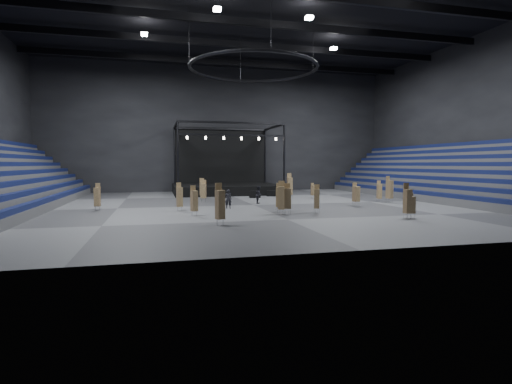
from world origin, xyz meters
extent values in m
plane|color=#4E4E51|center=(0.00, 0.00, 0.00)|extent=(50.00, 50.00, 0.00)
cube|color=black|center=(0.00, 0.00, 18.00)|extent=(50.00, 42.00, 0.20)
cube|color=black|center=(0.00, 21.00, 9.00)|extent=(50.00, 0.20, 18.00)
cube|color=black|center=(0.00, -21.00, 9.00)|extent=(50.00, 0.20, 18.00)
cube|color=black|center=(25.00, 0.00, 9.00)|extent=(0.20, 42.00, 18.00)
cube|color=#47474A|center=(-21.40, 0.00, 0.38)|extent=(7.20, 40.00, 0.75)
cube|color=#0D0F39|center=(-18.12, 0.00, 0.95)|extent=(0.59, 40.00, 0.40)
cube|color=#0D0F39|center=(-19.02, 0.00, 1.70)|extent=(0.59, 40.00, 0.40)
cube|color=#0D0F39|center=(-19.91, 0.00, 2.45)|extent=(0.59, 40.00, 0.40)
cube|color=#0D0F39|center=(-20.82, 0.00, 3.20)|extent=(0.59, 40.00, 0.40)
cube|color=#0D0F39|center=(-21.71, 0.00, 3.95)|extent=(0.59, 40.00, 0.40)
cube|color=#47474A|center=(21.40, 0.00, 0.38)|extent=(7.20, 40.00, 0.75)
cube|color=#0D0F39|center=(18.12, 0.00, 0.95)|extent=(0.59, 40.00, 0.40)
cube|color=#47474A|center=(21.85, 0.00, 0.75)|extent=(6.30, 40.00, 1.50)
cube|color=#0D0F39|center=(19.02, 0.00, 1.70)|extent=(0.59, 40.00, 0.40)
cube|color=#47474A|center=(22.30, 0.00, 1.12)|extent=(5.40, 40.00, 2.25)
cube|color=#0D0F39|center=(19.91, 0.00, 2.45)|extent=(0.59, 40.00, 0.40)
cube|color=#47474A|center=(22.75, 0.00, 1.50)|extent=(4.50, 40.00, 3.00)
cube|color=#0D0F39|center=(20.82, 0.00, 3.20)|extent=(0.59, 40.00, 0.40)
cube|color=#47474A|center=(23.20, 0.00, 1.88)|extent=(3.60, 40.00, 3.75)
cube|color=#0D0F39|center=(21.71, 0.00, 3.95)|extent=(0.59, 40.00, 0.40)
cube|color=#47474A|center=(23.65, 0.00, 2.25)|extent=(2.70, 40.00, 4.50)
cube|color=#0D0F39|center=(22.61, 0.00, 4.70)|extent=(0.59, 40.00, 0.40)
cube|color=#47474A|center=(24.10, 0.00, 2.62)|extent=(1.80, 40.00, 5.25)
cube|color=#0D0F39|center=(23.52, 0.00, 5.45)|extent=(0.59, 40.00, 0.40)
cube|color=#47474A|center=(24.55, 0.00, 3.00)|extent=(0.90, 40.00, 6.00)
cube|color=#0D0F39|center=(24.41, 0.00, 6.20)|extent=(0.59, 40.00, 0.40)
cube|color=black|center=(0.00, 15.50, 0.60)|extent=(14.00, 10.00, 1.20)
cube|color=black|center=(0.00, 20.30, 5.20)|extent=(13.30, 0.30, 8.00)
cylinder|color=black|center=(-6.60, 10.90, 5.10)|extent=(0.24, 0.24, 7.80)
cylinder|color=black|center=(-6.60, 20.10, 5.10)|extent=(0.24, 0.24, 7.80)
cylinder|color=black|center=(6.60, 10.90, 5.10)|extent=(0.24, 0.24, 7.80)
cylinder|color=black|center=(6.60, 20.10, 5.10)|extent=(0.24, 0.24, 7.80)
cube|color=black|center=(0.00, 10.90, 9.00)|extent=(13.40, 0.25, 0.25)
cube|color=black|center=(0.00, 20.10, 9.00)|extent=(13.40, 0.25, 0.25)
cube|color=black|center=(0.00, 10.90, 7.50)|extent=(13.40, 0.20, 0.20)
cylinder|color=white|center=(-5.50, 10.90, 7.10)|extent=(0.24, 0.24, 0.35)
cylinder|color=white|center=(-3.30, 10.90, 7.10)|extent=(0.24, 0.24, 0.35)
cylinder|color=white|center=(-1.10, 10.90, 7.10)|extent=(0.24, 0.24, 0.35)
cylinder|color=white|center=(1.10, 10.90, 7.10)|extent=(0.24, 0.24, 0.35)
cylinder|color=white|center=(3.30, 10.90, 7.10)|extent=(0.24, 0.24, 0.35)
cylinder|color=white|center=(5.50, 10.90, 7.10)|extent=(0.24, 0.24, 0.35)
torus|color=black|center=(0.00, 0.00, 13.00)|extent=(12.30, 12.30, 0.30)
cylinder|color=black|center=(6.00, 0.00, 15.50)|extent=(0.04, 0.04, 5.00)
cylinder|color=black|center=(0.00, 6.00, 15.50)|extent=(0.04, 0.04, 5.00)
cylinder|color=black|center=(-6.00, 0.00, 15.50)|extent=(0.04, 0.04, 5.00)
cylinder|color=black|center=(0.00, -6.00, 15.50)|extent=(0.04, 0.04, 5.00)
cube|color=black|center=(0.00, 0.00, 17.20)|extent=(49.00, 0.35, 0.70)
cube|color=black|center=(0.00, 7.00, 17.20)|extent=(49.00, 0.35, 0.70)
cube|color=black|center=(0.00, 15.00, 17.20)|extent=(49.00, 0.35, 0.70)
cube|color=white|center=(-10.00, 4.00, 16.60)|extent=(0.60, 0.60, 0.25)
cube|color=white|center=(10.00, 4.00, 16.60)|extent=(0.60, 0.60, 0.25)
cube|color=white|center=(-4.00, -4.00, 16.60)|extent=(0.60, 0.60, 0.25)
cube|color=white|center=(4.00, -4.00, 16.60)|extent=(0.60, 0.60, 0.25)
cube|color=black|center=(-1.57, 8.94, 0.35)|extent=(1.16, 0.86, 0.70)
cube|color=black|center=(2.07, 7.94, 0.41)|extent=(1.25, 0.65, 0.83)
cube|color=black|center=(4.53, 9.66, 0.35)|extent=(1.13, 0.70, 0.71)
cylinder|color=silver|center=(8.93, -3.52, 0.22)|extent=(0.03, 0.03, 0.44)
cylinder|color=silver|center=(8.93, -3.10, 0.22)|extent=(0.03, 0.03, 0.44)
cylinder|color=silver|center=(9.35, -3.52, 0.22)|extent=(0.03, 0.03, 0.44)
cylinder|color=silver|center=(9.35, -3.10, 0.22)|extent=(0.03, 0.03, 0.44)
cube|color=tan|center=(9.14, -3.31, 1.16)|extent=(0.64, 0.64, 1.43)
cube|color=tan|center=(9.08, -3.10, 1.82)|extent=(0.50, 0.19, 0.79)
cylinder|color=silver|center=(8.44, -12.18, 0.19)|extent=(0.03, 0.03, 0.38)
cylinder|color=silver|center=(8.44, -11.82, 0.19)|extent=(0.03, 0.03, 0.38)
cylinder|color=silver|center=(8.80, -12.18, 0.19)|extent=(0.03, 0.03, 0.38)
cylinder|color=silver|center=(8.80, -11.82, 0.19)|extent=(0.03, 0.03, 0.38)
cube|color=tan|center=(8.62, -12.00, 1.26)|extent=(0.49, 0.49, 1.76)
cube|color=tan|center=(8.61, -11.81, 2.09)|extent=(0.44, 0.09, 0.97)
cylinder|color=silver|center=(-14.17, -1.42, 0.18)|extent=(0.03, 0.03, 0.36)
cylinder|color=silver|center=(-14.17, -1.07, 0.18)|extent=(0.03, 0.03, 0.36)
cylinder|color=silver|center=(-13.83, -1.42, 0.18)|extent=(0.03, 0.03, 0.36)
cylinder|color=silver|center=(-13.83, -1.07, 0.18)|extent=(0.03, 0.03, 0.36)
cube|color=tan|center=(-14.00, -1.24, 1.15)|extent=(0.53, 0.53, 1.59)
cube|color=tan|center=(-13.95, -1.07, 1.90)|extent=(0.41, 0.16, 0.88)
cylinder|color=silver|center=(5.58, 5.99, 0.22)|extent=(0.03, 0.03, 0.44)
cylinder|color=silver|center=(5.58, 6.41, 0.22)|extent=(0.03, 0.03, 0.44)
cylinder|color=silver|center=(5.99, 5.99, 0.22)|extent=(0.03, 0.03, 0.44)
cylinder|color=silver|center=(5.99, 6.41, 0.22)|extent=(0.03, 0.03, 0.44)
cube|color=tan|center=(5.78, 6.20, 1.43)|extent=(0.53, 0.53, 1.98)
cube|color=tan|center=(5.78, 6.42, 2.37)|extent=(0.50, 0.07, 1.09)
cylinder|color=silver|center=(-7.37, -3.50, 0.18)|extent=(0.03, 0.03, 0.36)
cylinder|color=silver|center=(-7.37, -3.15, 0.18)|extent=(0.03, 0.03, 0.36)
cylinder|color=silver|center=(-7.03, -3.50, 0.18)|extent=(0.03, 0.03, 0.36)
cylinder|color=silver|center=(-7.03, -3.15, 0.18)|extent=(0.03, 0.03, 0.36)
cube|color=tan|center=(-7.20, -3.32, 1.18)|extent=(0.54, 0.54, 1.64)
cube|color=tan|center=(-7.26, -3.15, 1.95)|extent=(0.41, 0.18, 0.90)
cylinder|color=silver|center=(8.33, 5.59, 0.17)|extent=(0.03, 0.03, 0.35)
cylinder|color=silver|center=(8.33, 5.92, 0.17)|extent=(0.03, 0.03, 0.35)
cylinder|color=silver|center=(8.66, 5.59, 0.17)|extent=(0.03, 0.03, 0.35)
cylinder|color=silver|center=(8.66, 5.92, 0.17)|extent=(0.03, 0.03, 0.35)
cube|color=tan|center=(8.50, 5.76, 0.92)|extent=(0.54, 0.54, 1.15)
cube|color=tan|center=(8.43, 5.92, 1.45)|extent=(0.39, 0.19, 0.63)
cylinder|color=silver|center=(3.40, -7.36, 0.18)|extent=(0.03, 0.03, 0.36)
cylinder|color=silver|center=(3.40, -7.02, 0.18)|extent=(0.03, 0.03, 0.36)
cylinder|color=silver|center=(3.74, -7.36, 0.18)|extent=(0.03, 0.03, 0.36)
cylinder|color=silver|center=(3.74, -7.02, 0.18)|extent=(0.03, 0.03, 0.36)
cube|color=tan|center=(3.57, -7.19, 1.14)|extent=(0.56, 0.56, 1.57)
cube|color=tan|center=(3.64, -7.03, 1.88)|extent=(0.40, 0.21, 0.86)
cylinder|color=silver|center=(-6.47, -7.03, 0.18)|extent=(0.03, 0.03, 0.37)
cylinder|color=silver|center=(-6.47, -6.68, 0.18)|extent=(0.03, 0.03, 0.37)
cylinder|color=silver|center=(-6.12, -7.03, 0.18)|extent=(0.03, 0.03, 0.37)
cylinder|color=silver|center=(-6.12, -6.68, 0.18)|extent=(0.03, 0.03, 0.37)
cube|color=tan|center=(-6.29, -6.85, 1.16)|extent=(0.58, 0.58, 1.57)
cube|color=tan|center=(-6.36, -6.68, 1.89)|extent=(0.41, 0.21, 0.87)
cylinder|color=silver|center=(-5.29, -12.20, 0.21)|extent=(0.03, 0.03, 0.41)
cylinder|color=silver|center=(-5.29, -11.80, 0.21)|extent=(0.03, 0.03, 0.41)
cylinder|color=silver|center=(-4.90, -12.20, 0.21)|extent=(0.03, 0.03, 0.41)
cylinder|color=silver|center=(-4.90, -11.80, 0.21)|extent=(0.03, 0.03, 0.41)
cube|color=tan|center=(-5.09, -12.00, 1.34)|extent=(0.63, 0.63, 1.87)
cube|color=tan|center=(-5.16, -11.81, 2.23)|extent=(0.46, 0.22, 1.03)
cylinder|color=silver|center=(0.18, -7.90, 0.21)|extent=(0.03, 0.03, 0.42)
cylinder|color=silver|center=(0.18, -7.49, 0.21)|extent=(0.03, 0.03, 0.42)
cylinder|color=silver|center=(0.59, -7.90, 0.21)|extent=(0.03, 0.03, 0.42)
cylinder|color=silver|center=(0.59, -7.49, 0.21)|extent=(0.03, 0.03, 0.42)
cube|color=tan|center=(0.38, -7.70, 1.32)|extent=(0.65, 0.65, 1.78)
cube|color=tan|center=(0.46, -7.50, 2.16)|extent=(0.48, 0.22, 0.98)
cylinder|color=silver|center=(-3.58, -0.55, 0.18)|extent=(0.03, 0.03, 0.35)
cylinder|color=silver|center=(-3.58, -0.21, 0.18)|extent=(0.03, 0.03, 0.35)
cylinder|color=silver|center=(-3.24, -0.55, 0.18)|extent=(0.03, 0.03, 0.35)
cylinder|color=silver|center=(-3.24, -0.21, 0.18)|extent=(0.03, 0.03, 0.35)
cube|color=tan|center=(-3.41, -0.38, 0.94)|extent=(0.51, 0.51, 1.18)
cube|color=tan|center=(-3.37, -0.21, 1.48)|extent=(0.40, 0.15, 0.65)
cylinder|color=silver|center=(13.33, -0.25, 0.18)|extent=(0.03, 0.03, 0.35)
cylinder|color=silver|center=(13.33, 0.08, 0.18)|extent=(0.03, 0.03, 0.35)
cylinder|color=silver|center=(13.67, -0.25, 0.18)|extent=(0.03, 0.03, 0.35)
cylinder|color=silver|center=(13.67, 0.08, 0.18)|extent=(0.03, 0.03, 0.35)
cube|color=tan|center=(13.50, -0.09, 1.11)|extent=(0.47, 0.47, 1.52)
cube|color=tan|center=(13.53, 0.09, 1.83)|extent=(0.41, 0.11, 0.84)
cylinder|color=silver|center=(-4.58, 3.85, 0.21)|extent=(0.03, 0.03, 0.42)
cylinder|color=silver|center=(-4.58, 4.25, 0.21)|extent=(0.03, 0.03, 0.42)
cylinder|color=silver|center=(-4.18, 3.85, 0.21)|extent=(0.03, 0.03, 0.42)
cylinder|color=silver|center=(-4.18, 4.25, 0.21)|extent=(0.03, 0.03, 0.42)
cube|color=tan|center=(-4.38, 4.05, 1.18)|extent=(0.65, 0.65, 1.54)
cube|color=tan|center=(-4.30, 4.24, 1.90)|extent=(0.47, 0.24, 0.84)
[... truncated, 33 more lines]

